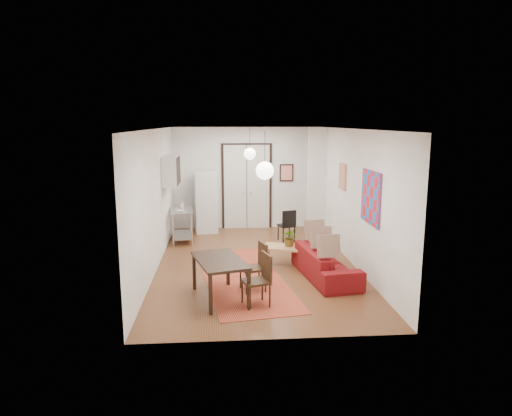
{
  "coord_description": "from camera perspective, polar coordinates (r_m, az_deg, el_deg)",
  "views": [
    {
      "loc": [
        -0.72,
        -9.49,
        3.05
      ],
      "look_at": [
        0.0,
        -0.04,
        1.25
      ],
      "focal_mm": 32.0,
      "sensor_mm": 36.0,
      "label": 1
    }
  ],
  "objects": [
    {
      "name": "bowl",
      "position": [
        11.54,
        -9.4,
        -0.38
      ],
      "size": [
        0.21,
        0.21,
        0.05
      ],
      "primitive_type": "imported",
      "rotation": [
        0.0,
        0.0,
        0.11
      ],
      "color": "beige",
      "rests_on": "kitchen_counter"
    },
    {
      "name": "potted_plant",
      "position": [
        9.79,
        4.29,
        -3.65
      ],
      "size": [
        0.45,
        0.42,
        0.41
      ],
      "primitive_type": "imported",
      "rotation": [
        0.0,
        0.0,
        -0.32
      ],
      "color": "#295B2C",
      "rests_on": "coffee_table"
    },
    {
      "name": "pendant_back",
      "position": [
        11.54,
        -0.78,
        6.79
      ],
      "size": [
        0.3,
        0.3,
        0.8
      ],
      "color": "white",
      "rests_on": "ceiling"
    },
    {
      "name": "sofa",
      "position": [
        9.18,
        8.66,
        -6.82
      ],
      "size": [
        1.07,
        2.12,
        0.59
      ],
      "primitive_type": "imported",
      "rotation": [
        0.0,
        0.0,
        1.71
      ],
      "color": "maroon",
      "rests_on": "floor"
    },
    {
      "name": "wall_cabinet",
      "position": [
        11.12,
        -10.57,
        4.64
      ],
      "size": [
        0.35,
        1.0,
        0.7
      ],
      "primitive_type": "cube",
      "color": "silver",
      "rests_on": "wall_left"
    },
    {
      "name": "kilim_rug",
      "position": [
        9.15,
        -1.69,
        -8.68
      ],
      "size": [
        2.05,
        4.13,
        0.01
      ],
      "primitive_type": "cube",
      "rotation": [
        0.0,
        0.0,
        0.15
      ],
      "color": "#C84D32",
      "rests_on": "floor"
    },
    {
      "name": "print_left",
      "position": [
        11.62,
        -11.06,
        5.13
      ],
      "size": [
        0.03,
        0.44,
        0.54
      ],
      "primitive_type": "cube",
      "color": "#9F6B42",
      "rests_on": "wall_left"
    },
    {
      "name": "wall_right",
      "position": [
        10.03,
        12.03,
        1.34
      ],
      "size": [
        0.02,
        7.0,
        2.9
      ],
      "primitive_type": "cube",
      "color": "white",
      "rests_on": "floor"
    },
    {
      "name": "kitchen_counter",
      "position": [
        11.9,
        -9.23,
        -1.67
      ],
      "size": [
        0.65,
        1.13,
        0.83
      ],
      "rotation": [
        0.0,
        0.0,
        0.11
      ],
      "color": "#BABDBF",
      "rests_on": "floor"
    },
    {
      "name": "wall_left",
      "position": [
        9.73,
        -12.47,
        1.03
      ],
      "size": [
        0.02,
        7.0,
        2.9
      ],
      "primitive_type": "cube",
      "color": "white",
      "rests_on": "floor"
    },
    {
      "name": "dining_table",
      "position": [
        7.95,
        -4.56,
        -6.96
      ],
      "size": [
        1.06,
        1.45,
        0.72
      ],
      "rotation": [
        0.0,
        0.0,
        0.27
      ],
      "color": "black",
      "rests_on": "floor"
    },
    {
      "name": "stub_partition",
      "position": [
        12.42,
        7.63,
        3.26
      ],
      "size": [
        0.5,
        0.1,
        2.9
      ],
      "primitive_type": "cube",
      "color": "white",
      "rests_on": "floor"
    },
    {
      "name": "floor",
      "position": [
        10.0,
        -0.03,
        -7.01
      ],
      "size": [
        7.0,
        7.0,
        0.0
      ],
      "primitive_type": "plane",
      "color": "brown",
      "rests_on": "ground"
    },
    {
      "name": "dining_chair_far",
      "position": [
        7.76,
        -0.07,
        -8.35
      ],
      "size": [
        0.52,
        0.65,
        0.89
      ],
      "rotation": [
        0.0,
        0.0,
        -1.3
      ],
      "color": "#331E10",
      "rests_on": "floor"
    },
    {
      "name": "soap_bottle",
      "position": [
        12.06,
        -9.19,
        0.41
      ],
      "size": [
        0.09,
        0.09,
        0.17
      ],
      "primitive_type": "imported",
      "rotation": [
        0.0,
        0.0,
        0.11
      ],
      "color": "#5592B8",
      "rests_on": "kitchen_counter"
    },
    {
      "name": "wall_front",
      "position": [
        6.24,
        2.39,
        -4.1
      ],
      "size": [
        4.2,
        0.02,
        2.9
      ],
      "primitive_type": "cube",
      "color": "white",
      "rests_on": "floor"
    },
    {
      "name": "coffee_table",
      "position": [
        9.85,
        3.69,
        -5.12
      ],
      "size": [
        1.05,
        0.79,
        0.42
      ],
      "rotation": [
        0.0,
        0.0,
        -0.32
      ],
      "color": "tan",
      "rests_on": "floor"
    },
    {
      "name": "double_doors",
      "position": [
        13.1,
        -1.17,
        2.64
      ],
      "size": [
        1.44,
        0.06,
        2.5
      ],
      "primitive_type": "cube",
      "color": "silver",
      "rests_on": "wall_back"
    },
    {
      "name": "painting_popart",
      "position": [
        8.81,
        14.18,
        1.29
      ],
      "size": [
        0.05,
        1.0,
        1.0
      ],
      "primitive_type": "cube",
      "color": "red",
      "rests_on": "wall_right"
    },
    {
      "name": "ceiling",
      "position": [
        9.52,
        -0.03,
        9.85
      ],
      "size": [
        4.2,
        7.0,
        0.02
      ],
      "primitive_type": "cube",
      "color": "white",
      "rests_on": "wall_back"
    },
    {
      "name": "fridge",
      "position": [
        12.74,
        -6.3,
        0.71
      ],
      "size": [
        0.67,
        0.67,
        1.68
      ],
      "primitive_type": "cube",
      "rotation": [
        0.0,
        0.0,
        0.14
      ],
      "color": "silver",
      "rests_on": "floor"
    },
    {
      "name": "dining_chair_near",
      "position": [
        8.42,
        -0.43,
        -6.79
      ],
      "size": [
        0.52,
        0.65,
        0.89
      ],
      "rotation": [
        0.0,
        0.0,
        -1.3
      ],
      "color": "#331E10",
      "rests_on": "floor"
    },
    {
      "name": "poster_back",
      "position": [
        13.18,
        3.84,
        4.42
      ],
      "size": [
        0.4,
        0.03,
        0.5
      ],
      "primitive_type": "cube",
      "color": "red",
      "rests_on": "wall_back"
    },
    {
      "name": "wall_back",
      "position": [
        13.11,
        -1.18,
        3.75
      ],
      "size": [
        4.2,
        0.02,
        2.9
      ],
      "primitive_type": "cube",
      "color": "white",
      "rests_on": "floor"
    },
    {
      "name": "black_side_chair",
      "position": [
        11.87,
        3.77,
        -1.76
      ],
      "size": [
        0.47,
        0.48,
        0.83
      ],
      "rotation": [
        0.0,
        0.0,
        3.43
      ],
      "color": "black",
      "rests_on": "floor"
    },
    {
      "name": "pendant_front",
      "position": [
        7.57,
        1.11,
        4.69
      ],
      "size": [
        0.3,
        0.3,
        0.8
      ],
      "color": "white",
      "rests_on": "ceiling"
    },
    {
      "name": "painting_abstract",
      "position": [
        10.74,
        10.78,
        3.88
      ],
      "size": [
        0.05,
        0.5,
        0.6
      ],
      "primitive_type": "cube",
      "color": "beige",
      "rests_on": "wall_right"
    }
  ]
}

